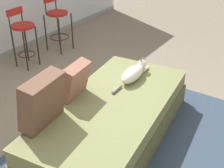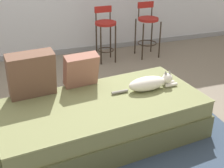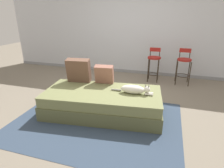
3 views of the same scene
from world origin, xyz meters
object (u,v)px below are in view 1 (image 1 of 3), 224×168
at_px(couch, 112,120).
at_px(bar_stool_near_window, 23,33).
at_px(bar_stool_by_doorway, 57,20).
at_px(throw_pillow_middle, 75,80).
at_px(throw_pillow_corner, 42,101).
at_px(cat, 134,73).

bearing_deg(couch, bar_stool_near_window, 70.67).
bearing_deg(bar_stool_by_doorway, throw_pillow_middle, -133.31).
bearing_deg(couch, throw_pillow_corner, 151.50).
relative_size(throw_pillow_middle, cat, 0.51).
relative_size(couch, throw_pillow_corner, 4.53).
relative_size(throw_pillow_middle, bar_stool_near_window, 0.43).
relative_size(throw_pillow_corner, bar_stool_by_doorway, 0.53).
height_order(cat, bar_stool_by_doorway, bar_stool_by_doorway).
distance_m(throw_pillow_middle, bar_stool_near_window, 1.86).
bearing_deg(cat, bar_stool_by_doorway, 65.47).
bearing_deg(throw_pillow_middle, couch, -76.09).
distance_m(couch, bar_stool_by_doorway, 2.55).
distance_m(throw_pillow_corner, bar_stool_by_doorway, 2.71).
xyz_separation_m(cat, bar_stool_near_window, (0.16, 1.98, 0.03)).
relative_size(throw_pillow_corner, cat, 0.65).
bearing_deg(bar_stool_by_doorway, throw_pillow_corner, -140.47).
relative_size(bar_stool_near_window, bar_stool_by_doorway, 0.98).
bearing_deg(bar_stool_near_window, cat, -94.51).
height_order(couch, bar_stool_by_doorway, bar_stool_by_doorway).
bearing_deg(bar_stool_by_doorway, bar_stool_near_window, 179.92).
xyz_separation_m(throw_pillow_corner, bar_stool_near_window, (1.34, 1.72, -0.14)).
xyz_separation_m(throw_pillow_corner, throw_pillow_middle, (0.52, 0.06, -0.05)).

